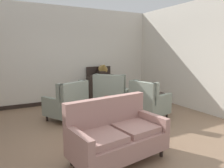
# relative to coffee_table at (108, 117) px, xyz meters

# --- Properties ---
(ground) EXTENTS (9.09, 9.09, 0.00)m
(ground) POSITION_rel_coffee_table_xyz_m (0.12, -0.14, -0.39)
(ground) COLOR #896B51
(wall_back) EXTENTS (6.17, 0.08, 3.14)m
(wall_back) POSITION_rel_coffee_table_xyz_m (0.12, 3.11, 1.18)
(wall_back) COLOR silver
(wall_back) RESTS_ON ground
(wall_right) EXTENTS (0.08, 4.54, 3.14)m
(wall_right) POSITION_rel_coffee_table_xyz_m (3.13, 0.83, 1.18)
(wall_right) COLOR silver
(wall_right) RESTS_ON ground
(baseboard_back) EXTENTS (6.01, 0.03, 0.12)m
(baseboard_back) POSITION_rel_coffee_table_xyz_m (0.12, 3.05, -0.33)
(baseboard_back) COLOR black
(baseboard_back) RESTS_ON ground
(coffee_table) EXTENTS (0.79, 0.79, 0.49)m
(coffee_table) POSITION_rel_coffee_table_xyz_m (0.00, 0.00, 0.00)
(coffee_table) COLOR black
(coffee_table) RESTS_ON ground
(porcelain_vase) EXTENTS (0.17, 0.17, 0.34)m
(porcelain_vase) POSITION_rel_coffee_table_xyz_m (-0.02, -0.02, 0.25)
(porcelain_vase) COLOR brown
(porcelain_vase) RESTS_ON coffee_table
(settee) EXTENTS (1.61, 0.96, 0.98)m
(settee) POSITION_rel_coffee_table_xyz_m (-0.34, -0.95, 0.02)
(settee) COLOR tan
(settee) RESTS_ON ground
(armchair_near_window) EXTENTS (1.19, 1.19, 1.11)m
(armchair_near_window) POSITION_rel_coffee_table_xyz_m (0.77, 1.30, 0.07)
(armchair_near_window) COLOR gray
(armchair_near_window) RESTS_ON ground
(armchair_far_left) EXTENTS (0.96, 0.92, 0.99)m
(armchair_far_left) POSITION_rel_coffee_table_xyz_m (1.38, 0.42, 0.04)
(armchair_far_left) COLOR gray
(armchair_far_left) RESTS_ON ground
(armchair_back_corner) EXTENTS (1.13, 1.10, 0.99)m
(armchair_back_corner) POSITION_rel_coffee_table_xyz_m (-0.46, 1.30, 0.04)
(armchair_back_corner) COLOR gray
(armchair_back_corner) RESTS_ON ground
(side_table) EXTENTS (0.57, 0.57, 0.66)m
(side_table) POSITION_rel_coffee_table_xyz_m (1.54, 0.40, 0.02)
(side_table) COLOR black
(side_table) RESTS_ON ground
(sideboard) EXTENTS (0.92, 0.42, 1.18)m
(sideboard) POSITION_rel_coffee_table_xyz_m (1.18, 2.81, 0.13)
(sideboard) COLOR black
(sideboard) RESTS_ON ground
(gramophone) EXTENTS (0.43, 0.50, 0.51)m
(gramophone) POSITION_rel_coffee_table_xyz_m (1.22, 2.72, 0.76)
(gramophone) COLOR black
(gramophone) RESTS_ON sideboard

